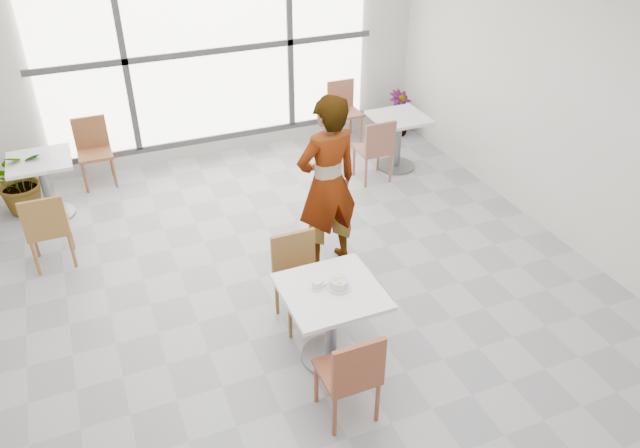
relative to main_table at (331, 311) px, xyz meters
name	(u,v)px	position (x,y,z in m)	size (l,w,h in m)	color
floor	(309,293)	(0.15, 0.90, -0.52)	(7.00, 7.00, 0.00)	#9E9EA5
wall_back	(209,50)	(0.15, 4.40, 0.98)	(6.00, 6.00, 0.00)	silver
wall_right	(577,109)	(3.15, 0.90, 0.98)	(7.00, 7.00, 0.00)	silver
window	(210,51)	(0.15, 4.33, 0.98)	(4.60, 0.07, 2.52)	white
main_table	(331,311)	(0.00, 0.00, 0.00)	(0.80, 0.80, 0.75)	white
chair_near	(352,373)	(-0.13, -0.68, -0.02)	(0.42, 0.42, 0.87)	brown
chair_far	(298,273)	(-0.06, 0.64, -0.02)	(0.42, 0.42, 0.87)	brown
oatmeal_bowl	(339,283)	(0.07, 0.01, 0.27)	(0.21, 0.21, 0.10)	silver
coffee_cup	(317,285)	(-0.10, 0.07, 0.26)	(0.16, 0.13, 0.07)	white
person	(327,184)	(0.54, 1.35, 0.42)	(0.68, 0.45, 1.88)	black
bg_table_left	(44,180)	(-2.15, 3.48, -0.04)	(0.70, 0.70, 0.75)	silver
bg_table_right	(398,134)	(2.29, 3.02, -0.04)	(0.70, 0.70, 0.75)	silver
bg_chair_left_near	(47,226)	(-2.15, 2.37, -0.02)	(0.42, 0.42, 0.87)	olive
bg_chair_left_far	(93,147)	(-1.53, 4.17, -0.02)	(0.42, 0.42, 0.87)	brown
bg_chair_right_near	(376,147)	(1.83, 2.76, -0.02)	(0.42, 0.42, 0.87)	#925A47
bg_chair_right_far	(343,107)	(2.01, 4.18, -0.02)	(0.42, 0.42, 0.87)	#A15D46
plant_left	(21,179)	(-2.41, 3.74, -0.11)	(0.75, 0.65, 0.83)	#567842
plant_right	(398,113)	(2.85, 4.00, -0.19)	(0.38, 0.38, 0.67)	#458B47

